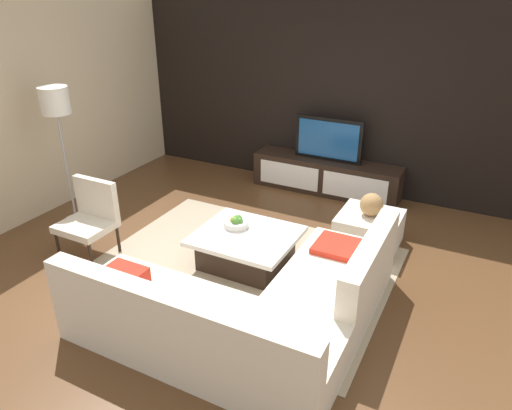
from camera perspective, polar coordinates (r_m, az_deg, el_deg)
ground_plane at (r=5.25m, az=-0.70°, el=-7.82°), size 14.00×14.00×0.00m
feature_wall_back at (r=7.04m, az=9.83°, el=12.99°), size 6.40×0.12×2.80m
side_wall_left at (r=6.81m, az=-24.88°, el=10.62°), size 0.12×5.20×2.80m
area_rug at (r=5.28m, az=-1.67°, el=-7.50°), size 3.12×2.45×0.01m
media_console at (r=7.10m, az=8.38°, el=3.46°), size 2.17×0.47×0.50m
television at (r=6.91m, az=8.67°, el=7.78°), size 0.98×0.06×0.62m
sectional_couch at (r=4.25m, az=-0.38°, el=-12.39°), size 2.40×2.28×0.79m
coffee_table at (r=5.25m, az=-1.17°, el=-5.18°), size 1.07×0.95×0.38m
accent_chair_near at (r=5.66m, az=-19.18°, el=-1.01°), size 0.57×0.51×0.87m
floor_lamp at (r=6.23m, az=-22.83°, el=10.61°), size 0.34×0.34×1.74m
ottoman at (r=5.77m, az=13.33°, el=-2.95°), size 0.70×0.70×0.40m
fruit_bowl at (r=5.29m, az=-2.38°, el=-2.10°), size 0.28×0.28×0.13m
decorative_ball at (r=5.62m, az=13.66°, el=0.05°), size 0.27×0.27×0.27m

